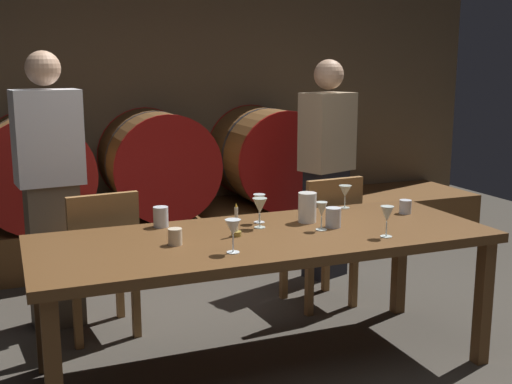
# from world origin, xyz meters

# --- Properties ---
(back_wall) EXTENTS (6.65, 0.24, 2.98)m
(back_wall) POSITION_xyz_m (0.00, 3.16, 1.49)
(back_wall) COLOR brown
(back_wall) RESTS_ON ground
(barrel_shelf) EXTENTS (5.98, 0.90, 0.36)m
(barrel_shelf) POSITION_xyz_m (0.00, 2.61, 0.18)
(barrel_shelf) COLOR brown
(barrel_shelf) RESTS_ON ground
(wine_barrel_left) EXTENTS (0.86, 0.89, 0.86)m
(wine_barrel_left) POSITION_xyz_m (-0.99, 2.61, 0.79)
(wine_barrel_left) COLOR brown
(wine_barrel_left) RESTS_ON barrel_shelf
(wine_barrel_center) EXTENTS (0.86, 0.89, 0.86)m
(wine_barrel_center) POSITION_xyz_m (-0.02, 2.61, 0.79)
(wine_barrel_center) COLOR brown
(wine_barrel_center) RESTS_ON barrel_shelf
(wine_barrel_right) EXTENTS (0.86, 0.89, 0.86)m
(wine_barrel_right) POSITION_xyz_m (0.97, 2.61, 0.79)
(wine_barrel_right) COLOR brown
(wine_barrel_right) RESTS_ON barrel_shelf
(dining_table) EXTENTS (2.35, 0.89, 0.73)m
(dining_table) POSITION_xyz_m (0.02, 0.38, 0.66)
(dining_table) COLOR brown
(dining_table) RESTS_ON ground
(chair_left) EXTENTS (0.44, 0.44, 0.88)m
(chair_left) POSITION_xyz_m (-0.72, 1.09, 0.49)
(chair_left) COLOR olive
(chair_left) RESTS_ON ground
(chair_right) EXTENTS (0.43, 0.43, 0.88)m
(chair_right) POSITION_xyz_m (0.72, 1.04, 0.49)
(chair_right) COLOR olive
(chair_right) RESTS_ON ground
(guest_left) EXTENTS (0.41, 0.28, 1.66)m
(guest_left) POSITION_xyz_m (-0.95, 1.38, 0.85)
(guest_left) COLOR brown
(guest_left) RESTS_ON ground
(guest_right) EXTENTS (0.44, 0.35, 1.62)m
(guest_right) POSITION_xyz_m (1.02, 1.59, 0.83)
(guest_right) COLOR black
(guest_right) RESTS_ON ground
(candle_center) EXTENTS (0.05, 0.05, 0.17)m
(candle_center) POSITION_xyz_m (-0.13, 0.40, 0.78)
(candle_center) COLOR olive
(candle_center) RESTS_ON dining_table
(pitcher) EXTENTS (0.10, 0.10, 0.16)m
(pitcher) POSITION_xyz_m (0.34, 0.53, 0.81)
(pitcher) COLOR white
(pitcher) RESTS_ON dining_table
(wine_glass_far_left) EXTENTS (0.07, 0.07, 0.16)m
(wine_glass_far_left) POSITION_xyz_m (-0.24, 0.13, 0.85)
(wine_glass_far_left) COLOR white
(wine_glass_far_left) RESTS_ON dining_table
(wine_glass_left) EXTENTS (0.08, 0.08, 0.16)m
(wine_glass_left) POSITION_xyz_m (0.05, 0.51, 0.85)
(wine_glass_left) COLOR silver
(wine_glass_left) RESTS_ON dining_table
(wine_glass_center_left) EXTENTS (0.07, 0.07, 0.16)m
(wine_glass_center_left) POSITION_xyz_m (0.09, 0.61, 0.84)
(wine_glass_center_left) COLOR white
(wine_glass_center_left) RESTS_ON dining_table
(wine_glass_center_right) EXTENTS (0.06, 0.06, 0.15)m
(wine_glass_center_right) POSITION_xyz_m (0.33, 0.34, 0.84)
(wine_glass_center_right) COLOR silver
(wine_glass_center_right) RESTS_ON dining_table
(wine_glass_right) EXTENTS (0.07, 0.07, 0.16)m
(wine_glass_right) POSITION_xyz_m (0.57, 0.10, 0.84)
(wine_glass_right) COLOR silver
(wine_glass_right) RESTS_ON dining_table
(wine_glass_far_right) EXTENTS (0.08, 0.08, 0.14)m
(wine_glass_far_right) POSITION_xyz_m (0.70, 0.76, 0.83)
(wine_glass_far_right) COLOR silver
(wine_glass_far_right) RESTS_ON dining_table
(cup_far_left) EXTENTS (0.07, 0.07, 0.08)m
(cup_far_left) POSITION_xyz_m (-0.46, 0.36, 0.77)
(cup_far_left) COLOR beige
(cup_far_left) RESTS_ON dining_table
(cup_center_left) EXTENTS (0.08, 0.08, 0.11)m
(cup_center_left) POSITION_xyz_m (-0.44, 0.73, 0.79)
(cup_center_left) COLOR silver
(cup_center_left) RESTS_ON dining_table
(cup_center_right) EXTENTS (0.08, 0.08, 0.11)m
(cup_center_right) POSITION_xyz_m (0.41, 0.38, 0.78)
(cup_center_right) COLOR silver
(cup_center_right) RESTS_ON dining_table
(cup_far_right) EXTENTS (0.07, 0.07, 0.08)m
(cup_far_right) POSITION_xyz_m (0.96, 0.50, 0.77)
(cup_far_right) COLOR silver
(cup_far_right) RESTS_ON dining_table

